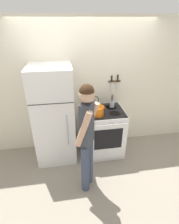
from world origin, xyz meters
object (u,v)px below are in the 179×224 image
(tea_kettle, at_px, (95,105))
(utensil_jar, at_px, (112,104))
(refrigerator, at_px, (54,116))
(person, at_px, (87,135))
(stove_range, at_px, (104,132))
(dutch_oven_pot, at_px, (97,111))

(tea_kettle, xyz_separation_m, utensil_jar, (0.34, 0.01, -0.01))
(tea_kettle, relative_size, utensil_jar, 0.92)
(refrigerator, bearing_deg, person, -59.29)
(utensil_jar, bearing_deg, stove_range, -137.56)
(stove_range, relative_size, person, 0.53)
(stove_range, xyz_separation_m, person, (-0.45, -0.79, 0.53))
(tea_kettle, bearing_deg, utensil_jar, 0.96)
(utensil_jar, relative_size, person, 0.16)
(tea_kettle, bearing_deg, refrigerator, -170.43)
(refrigerator, distance_m, tea_kettle, 0.80)
(person, bearing_deg, stove_range, -0.82)
(dutch_oven_pot, height_order, utensil_jar, utensil_jar)
(refrigerator, distance_m, utensil_jar, 1.13)
(tea_kettle, bearing_deg, dutch_oven_pot, -92.71)
(refrigerator, xyz_separation_m, utensil_jar, (1.12, 0.14, 0.10))
(refrigerator, distance_m, stove_range, 1.03)
(dutch_oven_pot, relative_size, tea_kettle, 1.13)
(refrigerator, relative_size, tea_kettle, 7.13)
(stove_range, distance_m, person, 1.05)
(stove_range, distance_m, tea_kettle, 0.58)
(stove_range, bearing_deg, person, -119.57)
(stove_range, height_order, tea_kettle, tea_kettle)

